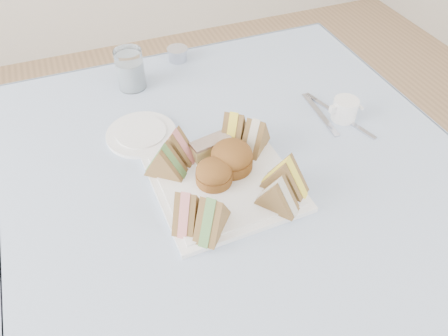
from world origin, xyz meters
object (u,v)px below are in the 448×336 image
object	(u,v)px
serving_plate	(224,183)
water_glass	(130,69)
table	(234,253)
creamer_jug	(345,109)

from	to	relation	value
serving_plate	water_glass	size ratio (longest dim) A/B	2.64
table	water_glass	bearing A→B (deg)	112.61
serving_plate	water_glass	world-z (taller)	water_glass
table	creamer_jug	xyz separation A→B (m)	(0.31, 0.04, 0.40)
water_glass	creamer_jug	distance (m)	0.57
table	water_glass	xyz separation A→B (m)	(-0.15, 0.37, 0.43)
water_glass	creamer_jug	world-z (taller)	water_glass
serving_plate	creamer_jug	distance (m)	0.38
serving_plate	creamer_jug	bearing A→B (deg)	14.42
table	water_glass	distance (m)	0.59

